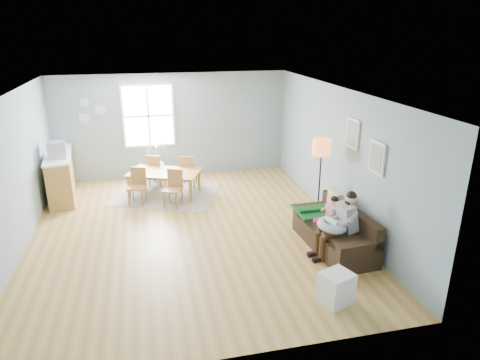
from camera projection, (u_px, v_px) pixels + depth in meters
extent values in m
cube|color=#A37C39|center=(190.00, 233.00, 8.38)|extent=(8.40, 9.40, 0.08)
cube|color=white|center=(184.00, 75.00, 7.36)|extent=(8.40, 9.40, 0.60)
cube|color=#7F9AA6|center=(169.00, 117.00, 12.19)|extent=(8.40, 0.08, 3.90)
cube|color=#7F9AA6|center=(248.00, 329.00, 3.64)|extent=(8.40, 0.08, 3.90)
cube|color=#7F9AA6|center=(390.00, 152.00, 8.79)|extent=(0.08, 9.40, 3.90)
cube|color=white|center=(148.00, 116.00, 10.87)|extent=(1.32, 0.06, 1.62)
cube|color=white|center=(148.00, 116.00, 10.84)|extent=(1.20, 0.02, 1.50)
cube|color=white|center=(148.00, 116.00, 10.83)|extent=(1.20, 0.03, 0.04)
cube|color=white|center=(148.00, 116.00, 10.83)|extent=(0.04, 0.03, 1.50)
cube|color=white|center=(377.00, 158.00, 7.03)|extent=(0.04, 0.44, 0.54)
cube|color=slate|center=(376.00, 158.00, 7.02)|extent=(0.01, 0.36, 0.46)
cube|color=white|center=(353.00, 133.00, 7.78)|extent=(0.04, 0.44, 0.54)
cube|color=slate|center=(351.00, 133.00, 7.78)|extent=(0.01, 0.36, 0.46)
cylinder|color=#9EB7BD|center=(85.00, 102.00, 10.42)|extent=(0.24, 0.02, 0.24)
cylinder|color=#9EB7BD|center=(100.00, 110.00, 10.56)|extent=(0.26, 0.02, 0.26)
cylinder|color=#9EB7BD|center=(84.00, 118.00, 10.54)|extent=(0.28, 0.02, 0.28)
cube|color=black|center=(333.00, 238.00, 7.70)|extent=(0.92, 1.91, 0.37)
cube|color=black|center=(350.00, 217.00, 7.66)|extent=(0.30, 1.86, 0.38)
cube|color=black|center=(360.00, 247.00, 6.86)|extent=(0.81, 0.23, 0.14)
cube|color=black|center=(314.00, 207.00, 8.37)|extent=(0.81, 0.23, 0.14)
cube|color=#124F21|center=(318.00, 210.00, 8.16)|extent=(0.86, 0.74, 0.04)
cube|color=beige|center=(335.00, 202.00, 8.04)|extent=(0.12, 0.43, 0.43)
cube|color=gray|center=(347.00, 217.00, 7.31)|extent=(0.33, 0.40, 0.50)
sphere|color=tan|center=(351.00, 198.00, 7.21)|extent=(0.19, 0.19, 0.19)
sphere|color=black|center=(352.00, 196.00, 7.20)|extent=(0.18, 0.18, 0.18)
cylinder|color=#321E12|center=(333.00, 234.00, 7.22)|extent=(0.40, 0.17, 0.14)
cylinder|color=#321E12|center=(328.00, 229.00, 7.38)|extent=(0.40, 0.17, 0.14)
cylinder|color=#321E12|center=(322.00, 249.00, 7.24)|extent=(0.11, 0.11, 0.46)
cylinder|color=#321E12|center=(317.00, 244.00, 7.41)|extent=(0.11, 0.11, 0.46)
cube|color=black|center=(318.00, 259.00, 7.29)|extent=(0.21, 0.10, 0.08)
cube|color=black|center=(313.00, 254.00, 7.45)|extent=(0.21, 0.10, 0.08)
torus|color=#A2B7CA|center=(332.00, 226.00, 7.27)|extent=(0.53, 0.51, 0.21)
cylinder|color=silver|center=(332.00, 222.00, 7.25)|extent=(0.19, 0.29, 0.11)
sphere|color=tan|center=(327.00, 218.00, 7.37)|extent=(0.10, 0.10, 0.10)
cube|color=silver|center=(332.00, 212.00, 7.74)|extent=(0.23, 0.25, 0.31)
sphere|color=tan|center=(334.00, 201.00, 7.67)|extent=(0.15, 0.15, 0.15)
sphere|color=black|center=(335.00, 200.00, 7.66)|extent=(0.14, 0.14, 0.14)
cylinder|color=#EC3975|center=(324.00, 222.00, 7.66)|extent=(0.27, 0.12, 0.08)
cylinder|color=#EC3975|center=(320.00, 219.00, 7.76)|extent=(0.27, 0.12, 0.08)
cylinder|color=#EC3975|center=(318.00, 231.00, 7.66)|extent=(0.07, 0.07, 0.26)
cylinder|color=#EC3975|center=(314.00, 228.00, 7.77)|extent=(0.07, 0.07, 0.26)
cylinder|color=black|center=(317.00, 222.00, 8.75)|extent=(0.31, 0.31, 0.03)
cylinder|color=black|center=(319.00, 187.00, 8.50)|extent=(0.03, 0.03, 1.54)
cylinder|color=orange|center=(322.00, 147.00, 8.22)|extent=(0.35, 0.35, 0.31)
cube|color=white|center=(336.00, 288.00, 6.15)|extent=(0.53, 0.50, 0.47)
cube|color=black|center=(327.00, 292.00, 6.05)|extent=(0.14, 0.31, 0.38)
cube|color=#9E9990|center=(165.00, 195.00, 10.20)|extent=(2.80, 2.50, 0.01)
imported|color=olive|center=(164.00, 184.00, 10.10)|extent=(1.86, 1.46, 0.58)
cube|color=#915B32|center=(137.00, 188.00, 9.53)|extent=(0.47, 0.47, 0.04)
cube|color=#915B32|center=(138.00, 176.00, 9.61)|extent=(0.35, 0.14, 0.41)
cylinder|color=#915B32|center=(129.00, 198.00, 9.47)|extent=(0.04, 0.04, 0.40)
cylinder|color=#915B32|center=(142.00, 199.00, 9.44)|extent=(0.04, 0.04, 0.40)
cylinder|color=#915B32|center=(133.00, 193.00, 9.75)|extent=(0.04, 0.04, 0.40)
cylinder|color=#915B32|center=(146.00, 194.00, 9.73)|extent=(0.04, 0.04, 0.40)
cube|color=#915B32|center=(173.00, 190.00, 9.40)|extent=(0.51, 0.51, 0.04)
cube|color=#915B32|center=(175.00, 178.00, 9.48)|extent=(0.33, 0.20, 0.41)
cylinder|color=#915B32|center=(164.00, 200.00, 9.37)|extent=(0.04, 0.04, 0.40)
cylinder|color=#915B32|center=(177.00, 201.00, 9.29)|extent=(0.04, 0.04, 0.40)
cylinder|color=#915B32|center=(170.00, 195.00, 9.64)|extent=(0.04, 0.04, 0.40)
cylinder|color=#915B32|center=(182.00, 196.00, 9.57)|extent=(0.04, 0.04, 0.40)
cube|color=#915B32|center=(157.00, 170.00, 10.73)|extent=(0.50, 0.50, 0.04)
cube|color=#915B32|center=(153.00, 163.00, 10.50)|extent=(0.33, 0.19, 0.41)
cylinder|color=#915B32|center=(165.00, 176.00, 10.90)|extent=(0.04, 0.04, 0.40)
cylinder|color=#915B32|center=(154.00, 175.00, 10.97)|extent=(0.04, 0.04, 0.40)
cylinder|color=#915B32|center=(160.00, 180.00, 10.63)|extent=(0.04, 0.04, 0.40)
cylinder|color=#915B32|center=(149.00, 179.00, 10.70)|extent=(0.04, 0.04, 0.40)
cube|color=#915B32|center=(189.00, 171.00, 10.60)|extent=(0.48, 0.48, 0.04)
cube|color=#915B32|center=(187.00, 165.00, 10.36)|extent=(0.35, 0.15, 0.41)
cylinder|color=#915B32|center=(196.00, 177.00, 10.80)|extent=(0.04, 0.04, 0.41)
cylinder|color=#915B32|center=(184.00, 177.00, 10.83)|extent=(0.04, 0.04, 0.41)
cylinder|color=#915B32|center=(194.00, 181.00, 10.51)|extent=(0.04, 0.04, 0.41)
cylinder|color=#915B32|center=(182.00, 181.00, 10.54)|extent=(0.04, 0.04, 0.41)
cube|color=olive|center=(61.00, 176.00, 9.92)|extent=(0.73, 1.91, 1.03)
cube|color=white|center=(58.00, 154.00, 9.74)|extent=(0.77, 1.95, 0.04)
cube|color=#A5A5A9|center=(57.00, 150.00, 9.36)|extent=(0.43, 0.41, 0.36)
cube|color=black|center=(48.00, 150.00, 9.30)|extent=(0.06, 0.30, 0.25)
cylinder|color=#A5A5A9|center=(156.00, 145.00, 10.78)|extent=(0.08, 0.56, 0.04)
ellipsoid|color=beige|center=(157.00, 166.00, 10.97)|extent=(0.40, 0.40, 0.24)
cylinder|color=#A5A5A9|center=(156.00, 155.00, 10.88)|extent=(0.01, 0.01, 0.44)
cylinder|color=#A5A5A9|center=(146.00, 167.00, 10.58)|extent=(0.32, 0.38, 0.97)
cylinder|color=#A5A5A9|center=(171.00, 165.00, 10.75)|extent=(0.36, 0.33, 0.97)
cylinder|color=#A5A5A9|center=(143.00, 160.00, 11.14)|extent=(0.36, 0.33, 0.97)
cylinder|color=#A5A5A9|center=(167.00, 158.00, 11.31)|extent=(0.32, 0.38, 0.97)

